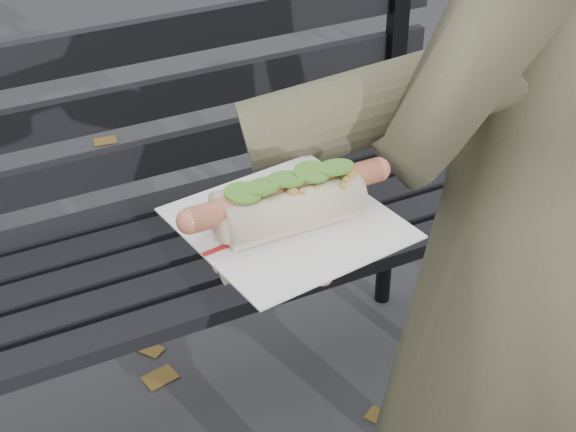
# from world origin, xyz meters

# --- Properties ---
(park_bench) EXTENTS (1.50, 0.44, 0.88)m
(park_bench) POSITION_xyz_m (0.04, 0.84, 0.52)
(park_bench) COLOR black
(park_bench) RESTS_ON ground
(person) EXTENTS (0.67, 0.53, 1.59)m
(person) POSITION_xyz_m (0.40, 0.16, 0.80)
(person) COLOR brown
(person) RESTS_ON ground
(held_hotdog) EXTENTS (0.63, 0.32, 0.20)m
(held_hotdog) POSITION_xyz_m (0.19, 0.12, 1.06)
(held_hotdog) COLOR brown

